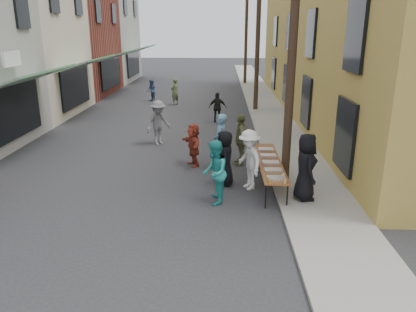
# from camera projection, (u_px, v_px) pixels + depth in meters

# --- Properties ---
(ground) EXTENTS (120.00, 120.00, 0.00)m
(ground) POSITION_uv_depth(u_px,v_px,m) (129.00, 225.00, 10.15)
(ground) COLOR #28282B
(ground) RESTS_ON ground
(sidewalk) EXTENTS (2.20, 60.00, 0.10)m
(sidewalk) POSITION_uv_depth(u_px,v_px,m) (267.00, 110.00, 24.27)
(sidewalk) COLOR gray
(sidewalk) RESTS_ON ground
(storefront_row) EXTENTS (8.00, 37.00, 9.00)m
(storefront_row) POSITION_uv_depth(u_px,v_px,m) (11.00, 39.00, 23.49)
(storefront_row) COLOR maroon
(storefront_row) RESTS_ON ground
(building_ochre) EXTENTS (10.00, 28.00, 10.00)m
(building_ochre) POSITION_uv_depth(u_px,v_px,m) (388.00, 23.00, 21.62)
(building_ochre) COLOR #AA963C
(building_ochre) RESTS_ON ground
(utility_pole_near) EXTENTS (0.26, 0.26, 9.00)m
(utility_pole_near) POSITION_uv_depth(u_px,v_px,m) (293.00, 36.00, 11.51)
(utility_pole_near) COLOR #2D2116
(utility_pole_near) RESTS_ON ground
(utility_pole_mid) EXTENTS (0.26, 0.26, 9.00)m
(utility_pole_mid) POSITION_uv_depth(u_px,v_px,m) (258.00, 32.00, 22.95)
(utility_pole_mid) COLOR #2D2116
(utility_pole_mid) RESTS_ON ground
(utility_pole_far) EXTENTS (0.26, 0.26, 9.00)m
(utility_pole_far) POSITION_uv_depth(u_px,v_px,m) (246.00, 31.00, 34.38)
(utility_pole_far) COLOR #2D2116
(utility_pole_far) RESTS_ON ground
(serving_table) EXTENTS (0.70, 4.00, 0.75)m
(serving_table) POSITION_uv_depth(u_px,v_px,m) (269.00, 162.00, 12.68)
(serving_table) COLOR maroon
(serving_table) RESTS_ON ground
(catering_tray_sausage) EXTENTS (0.50, 0.33, 0.08)m
(catering_tray_sausage) POSITION_uv_depth(u_px,v_px,m) (276.00, 178.00, 11.09)
(catering_tray_sausage) COLOR maroon
(catering_tray_sausage) RESTS_ON serving_table
(catering_tray_foil_b) EXTENTS (0.50, 0.33, 0.08)m
(catering_tray_foil_b) POSITION_uv_depth(u_px,v_px,m) (273.00, 170.00, 11.71)
(catering_tray_foil_b) COLOR #B2B2B7
(catering_tray_foil_b) RESTS_ON serving_table
(catering_tray_buns) EXTENTS (0.50, 0.33, 0.08)m
(catering_tray_buns) POSITION_uv_depth(u_px,v_px,m) (271.00, 163.00, 12.38)
(catering_tray_buns) COLOR tan
(catering_tray_buns) RESTS_ON serving_table
(catering_tray_foil_d) EXTENTS (0.50, 0.33, 0.08)m
(catering_tray_foil_d) POSITION_uv_depth(u_px,v_px,m) (268.00, 156.00, 13.04)
(catering_tray_foil_d) COLOR #B2B2B7
(catering_tray_foil_d) RESTS_ON serving_table
(catering_tray_buns_end) EXTENTS (0.50, 0.33, 0.08)m
(catering_tray_buns_end) POSITION_uv_depth(u_px,v_px,m) (266.00, 150.00, 13.71)
(catering_tray_buns_end) COLOR tan
(catering_tray_buns_end) RESTS_ON serving_table
(condiment_jar_a) EXTENTS (0.07, 0.07, 0.08)m
(condiment_jar_a) POSITION_uv_depth(u_px,v_px,m) (269.00, 182.00, 10.81)
(condiment_jar_a) COLOR #A57F26
(condiment_jar_a) RESTS_ON serving_table
(condiment_jar_b) EXTENTS (0.07, 0.07, 0.08)m
(condiment_jar_b) POSITION_uv_depth(u_px,v_px,m) (269.00, 181.00, 10.91)
(condiment_jar_b) COLOR #A57F26
(condiment_jar_b) RESTS_ON serving_table
(condiment_jar_c) EXTENTS (0.07, 0.07, 0.08)m
(condiment_jar_c) POSITION_uv_depth(u_px,v_px,m) (269.00, 180.00, 11.00)
(condiment_jar_c) COLOR #A57F26
(condiment_jar_c) RESTS_ON serving_table
(cup_stack) EXTENTS (0.08, 0.08, 0.12)m
(cup_stack) POSITION_uv_depth(u_px,v_px,m) (285.00, 181.00, 10.84)
(cup_stack) COLOR tan
(cup_stack) RESTS_ON serving_table
(guest_front_a) EXTENTS (0.62, 0.89, 1.74)m
(guest_front_a) POSITION_uv_depth(u_px,v_px,m) (225.00, 158.00, 12.55)
(guest_front_a) COLOR black
(guest_front_a) RESTS_ON ground
(guest_front_b) EXTENTS (0.56, 0.77, 1.94)m
(guest_front_b) POSITION_uv_depth(u_px,v_px,m) (220.00, 142.00, 14.02)
(guest_front_b) COLOR #5686A7
(guest_front_b) RESTS_ON ground
(guest_front_c) EXTENTS (0.72, 0.91, 1.82)m
(guest_front_c) POSITION_uv_depth(u_px,v_px,m) (215.00, 172.00, 11.20)
(guest_front_c) COLOR teal
(guest_front_c) RESTS_ON ground
(guest_front_d) EXTENTS (1.09, 1.36, 1.85)m
(guest_front_d) POSITION_uv_depth(u_px,v_px,m) (249.00, 160.00, 12.25)
(guest_front_d) COLOR white
(guest_front_d) RESTS_ON ground
(guest_front_e) EXTENTS (0.59, 1.13, 1.84)m
(guest_front_e) POSITION_uv_depth(u_px,v_px,m) (241.00, 140.00, 14.46)
(guest_front_e) COLOR #63673B
(guest_front_e) RESTS_ON ground
(guest_queue_back) EXTENTS (0.97, 1.49, 1.54)m
(guest_queue_back) POSITION_uv_depth(u_px,v_px,m) (193.00, 145.00, 14.36)
(guest_queue_back) COLOR maroon
(guest_queue_back) RESTS_ON ground
(server) EXTENTS (0.71, 0.99, 1.90)m
(server) POSITION_uv_depth(u_px,v_px,m) (306.00, 167.00, 11.21)
(server) COLOR black
(server) RESTS_ON sidewalk
(passerby_left) EXTENTS (1.33, 1.36, 1.87)m
(passerby_left) POSITION_uv_depth(u_px,v_px,m) (158.00, 123.00, 16.96)
(passerby_left) COLOR slate
(passerby_left) RESTS_ON ground
(passerby_mid) EXTENTS (0.91, 0.38, 1.56)m
(passerby_mid) POSITION_uv_depth(u_px,v_px,m) (218.00, 108.00, 21.05)
(passerby_mid) COLOR black
(passerby_mid) RESTS_ON ground
(passerby_right) EXTENTS (0.68, 0.74, 1.69)m
(passerby_right) POSITION_uv_depth(u_px,v_px,m) (175.00, 92.00, 25.81)
(passerby_right) COLOR #515F37
(passerby_right) RESTS_ON ground
(passerby_far) EXTENTS (0.86, 0.90, 1.45)m
(passerby_far) POSITION_uv_depth(u_px,v_px,m) (152.00, 90.00, 27.13)
(passerby_far) COLOR #435582
(passerby_far) RESTS_ON ground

